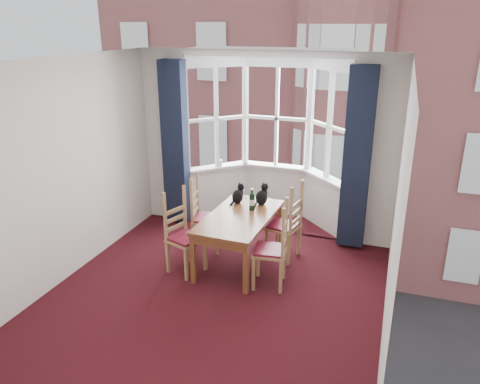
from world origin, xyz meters
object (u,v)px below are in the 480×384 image
at_px(wine_bottle, 252,201).
at_px(cat_right, 262,196).
at_px(chair_right_near, 277,252).
at_px(candle_tall, 221,163).
at_px(chair_left_far, 201,219).
at_px(chair_left_near, 181,237).
at_px(chair_right_far, 289,228).
at_px(dining_table, 240,221).
at_px(cat_left, 238,195).

bearing_deg(wine_bottle, cat_right, 74.64).
bearing_deg(wine_bottle, chair_right_near, -50.73).
bearing_deg(chair_right_near, candle_tall, 127.49).
xyz_separation_m(chair_right_near, wine_bottle, (-0.54, 0.66, 0.38)).
distance_m(chair_left_far, chair_right_near, 1.46).
distance_m(chair_left_near, chair_right_near, 1.32).
distance_m(chair_right_near, chair_right_far, 0.76).
height_order(dining_table, wine_bottle, wine_bottle).
bearing_deg(chair_left_near, chair_right_far, 30.55).
xyz_separation_m(chair_left_far, wine_bottle, (0.77, 0.00, 0.38)).
xyz_separation_m(wine_bottle, candle_tall, (-0.97, 1.31, 0.08)).
xyz_separation_m(chair_left_near, wine_bottle, (0.78, 0.67, 0.38)).
xyz_separation_m(cat_left, wine_bottle, (0.27, -0.19, 0.02)).
bearing_deg(dining_table, cat_left, 112.02).
bearing_deg(dining_table, candle_tall, 119.45).
distance_m(chair_right_far, wine_bottle, 0.65).
bearing_deg(dining_table, cat_right, 71.50).
distance_m(chair_left_far, wine_bottle, 0.86).
height_order(dining_table, chair_right_near, chair_right_near).
height_order(chair_right_near, candle_tall, candle_tall).
xyz_separation_m(cat_left, cat_right, (0.34, 0.06, 0.01)).
height_order(cat_right, wine_bottle, cat_right).
relative_size(cat_left, wine_bottle, 0.97).
height_order(chair_right_near, wine_bottle, wine_bottle).
xyz_separation_m(chair_left_far, cat_left, (0.50, 0.20, 0.36)).
distance_m(chair_right_near, wine_bottle, 0.93).
bearing_deg(candle_tall, chair_left_far, -81.21).
height_order(dining_table, chair_left_far, chair_left_far).
height_order(chair_left_far, cat_left, cat_left).
height_order(cat_left, wine_bottle, wine_bottle).
bearing_deg(candle_tall, cat_left, -57.92).
relative_size(cat_right, candle_tall, 2.75).
height_order(chair_left_far, chair_right_far, same).
height_order(chair_left_near, cat_right, cat_right).
bearing_deg(cat_right, chair_left_far, -162.95).
bearing_deg(dining_table, wine_bottle, 68.32).
bearing_deg(cat_left, chair_right_far, -6.86).
xyz_separation_m(chair_left_near, chair_right_far, (1.30, 0.77, 0.00)).
xyz_separation_m(cat_left, candle_tall, (-0.70, 1.12, 0.10)).
distance_m(chair_right_near, candle_tall, 2.52).
bearing_deg(chair_left_far, cat_right, 17.05).
xyz_separation_m(dining_table, cat_right, (0.17, 0.50, 0.20)).
xyz_separation_m(chair_left_near, candle_tall, (-0.19, 1.98, 0.46)).
relative_size(chair_right_near, wine_bottle, 2.96).
relative_size(chair_left_far, chair_right_near, 1.00).
distance_m(dining_table, chair_right_far, 0.72).
relative_size(dining_table, cat_right, 4.84).
xyz_separation_m(dining_table, chair_right_far, (0.62, 0.34, -0.16)).
bearing_deg(cat_left, chair_left_far, -158.34).
distance_m(cat_left, cat_right, 0.35).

